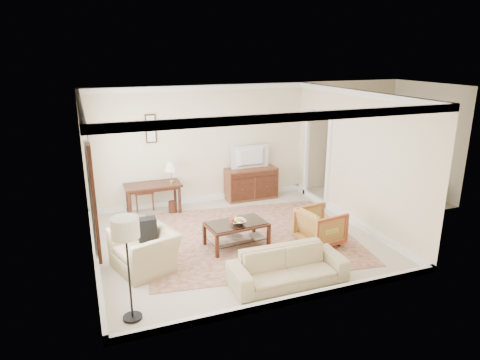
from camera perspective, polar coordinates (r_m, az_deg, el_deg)
room_shell at (r=8.05m, az=-0.58°, el=8.30°), size 5.51×5.01×2.91m
annex_bedroom at (r=11.75m, az=18.40°, el=-0.50°), size 3.00×2.70×2.90m
window_front at (r=7.10m, az=-19.39°, el=-1.51°), size 0.12×1.56×1.80m
window_rear at (r=8.64m, az=-19.80°, el=1.64°), size 0.12×1.56×1.80m
doorway at (r=10.82m, az=10.23°, el=2.71°), size 0.10×1.12×2.25m
rug at (r=8.87m, az=1.25°, el=-7.56°), size 4.57×4.07×0.01m
writing_desk at (r=10.14m, az=-11.55°, el=-1.15°), size 1.29×0.65×0.71m
desk_chair at (r=10.47m, az=-12.82°, el=-1.06°), size 0.48×0.48×1.05m
desk_lamp at (r=10.11m, az=-9.17°, el=1.07°), size 0.32×0.32×0.50m
framed_prints at (r=10.21m, az=-11.81°, el=6.75°), size 0.25×0.04×0.68m
sideboard at (r=10.98m, az=1.49°, el=-0.46°), size 1.31×0.50×0.81m
tv at (r=10.73m, az=1.57°, el=4.00°), size 0.95×0.55×0.12m
coffee_table at (r=8.34m, az=-0.47°, el=-6.40°), size 1.22×0.79×0.49m
fruit_bowl at (r=8.22m, az=-0.24°, el=-5.52°), size 0.42×0.42×0.10m
book_a at (r=8.38m, az=-1.16°, el=-7.67°), size 0.26×0.18×0.38m
book_b at (r=8.44m, az=1.57°, el=-7.53°), size 0.28×0.03×0.38m
striped_armchair at (r=8.57m, az=10.67°, el=-5.90°), size 0.83×0.87×0.79m
club_armchair at (r=7.67m, az=-12.63°, el=-8.25°), size 1.00×1.24×0.94m
backpack at (r=7.69m, az=-12.30°, el=-6.15°), size 0.32×0.38×0.40m
sofa at (r=7.13m, az=6.41°, el=-10.78°), size 1.92×0.58×0.75m
floor_lamp at (r=5.98m, az=-14.99°, el=-7.16°), size 0.38×0.38×1.55m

